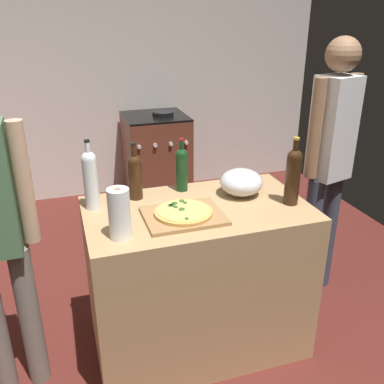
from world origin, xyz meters
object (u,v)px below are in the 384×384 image
Objects in this scene: pizza at (183,212)px; stove at (156,158)px; wine_bottle_dark at (91,178)px; mixing_bowl at (241,182)px; paper_towel_roll at (119,214)px; person_in_red at (330,154)px; wine_bottle_clear at (135,175)px; wine_bottle_green at (293,174)px; wine_bottle_amber at (182,168)px.

pizza and stove have the same top height.
pizza is 0.79× the size of wine_bottle_dark.
paper_towel_roll is (-0.73, -0.29, 0.05)m from mixing_bowl.
paper_towel_roll is 1.50m from person_in_red.
wine_bottle_clear is at bearing 166.80° from mixing_bowl.
wine_bottle_green is (0.79, -0.33, 0.03)m from wine_bottle_clear.
wine_bottle_dark is at bearing 149.02° from pizza.
paper_towel_roll is 0.26× the size of stove.
mixing_bowl is at bearing 21.44° from paper_towel_roll.
wine_bottle_green reaches higher than paper_towel_roll.
stove is (-0.01, 2.08, -0.52)m from mixing_bowl.
pizza is 2.34m from stove.
wine_bottle_dark is 0.25m from wine_bottle_clear.
mixing_bowl is 0.30m from wine_bottle_green.
wine_bottle_green is at bearing -1.32° from pizza.
person_in_red is (1.00, 0.01, -0.02)m from wine_bottle_amber.
pizza is 0.62m from wine_bottle_green.
pizza is 0.95× the size of wine_bottle_amber.
wine_bottle_dark reaches higher than mixing_bowl.
paper_towel_roll is at bearing -174.21° from wine_bottle_green.
mixing_bowl is 0.99× the size of paper_towel_roll.
mixing_bowl is at bearing 24.20° from pizza.
stove is at bearing 110.44° from person_in_red.
wine_bottle_amber is 1.00m from person_in_red.
mixing_bowl is at bearing -29.33° from wine_bottle_amber.
stove is at bearing 81.41° from wine_bottle_amber.
paper_towel_roll reaches higher than stove.
wine_bottle_green is 0.21× the size of person_in_red.
pizza is 1.21× the size of mixing_bowl.
wine_bottle_dark reaches higher than wine_bottle_amber.
wine_bottle_clear is at bearing 70.10° from paper_towel_roll.
pizza is at bearing -30.98° from wine_bottle_dark.
person_in_red reaches higher than wine_bottle_clear.
paper_towel_roll is 0.79× the size of wine_bottle_amber.
wine_bottle_amber is at bearing 150.67° from mixing_bowl.
person_in_red is (1.43, 0.46, -0.00)m from paper_towel_roll.
wine_bottle_clear is (-0.18, 0.31, 0.11)m from pizza.
wine_bottle_amber reaches higher than pizza.
wine_bottle_dark is 1.01× the size of wine_bottle_green.
wine_bottle_clear reaches higher than pizza.
wine_bottle_green reaches higher than wine_bottle_clear.
person_in_red is at bearing 3.68° from wine_bottle_dark.
pizza is at bearing -155.80° from mixing_bowl.
paper_towel_roll is 0.14× the size of person_in_red.
pizza is 0.17× the size of person_in_red.
paper_towel_roll is at bearing -133.32° from wine_bottle_amber.
wine_bottle_clear is 0.28m from wine_bottle_amber.
wine_bottle_green is at bearing 5.79° from paper_towel_roll.
mixing_bowl is 0.26× the size of stove.
wine_bottle_clear reaches higher than stove.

